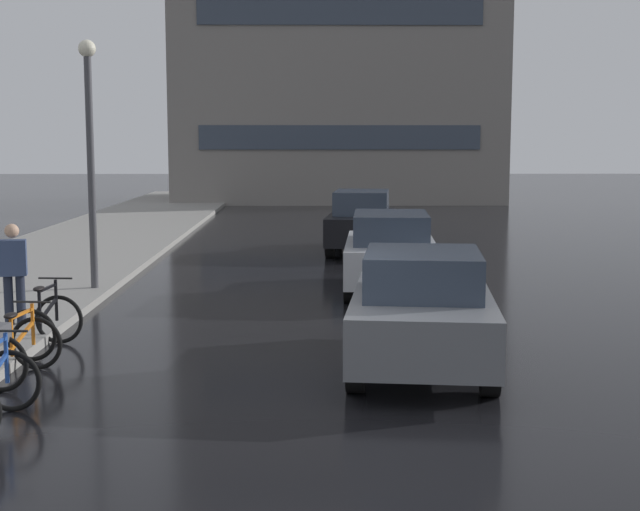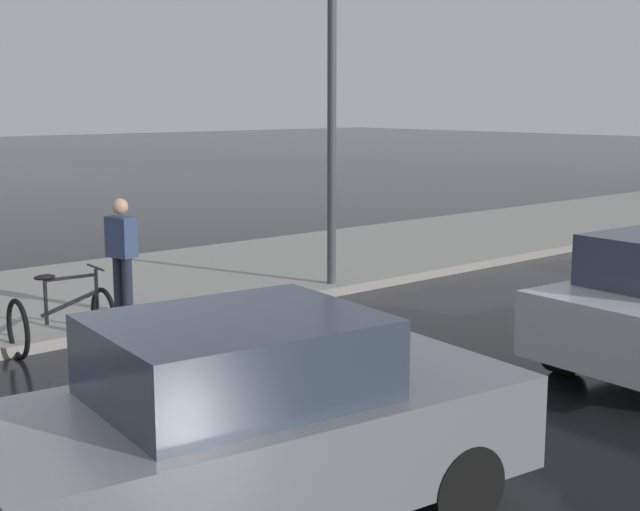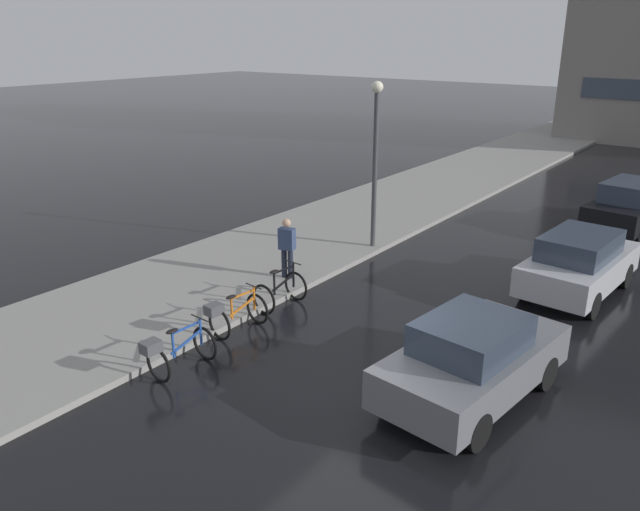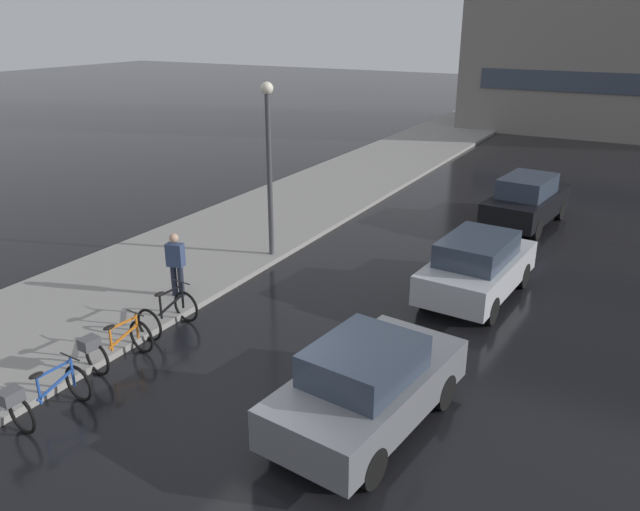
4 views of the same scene
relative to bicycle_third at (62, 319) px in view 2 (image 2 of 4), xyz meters
name	(u,v)px [view 2 (image 2 of 4)]	position (x,y,z in m)	size (l,w,h in m)	color
sidewalk_kerb	(377,250)	(-2.52, 7.82, -0.33)	(4.80, 60.00, 0.14)	gray
bicycle_third	(62,319)	(0.00, 0.00, 0.00)	(0.81, 1.18, 1.01)	black
car_grey	(253,425)	(5.21, -1.00, 0.39)	(2.21, 4.06, 1.58)	slate
pedestrian	(122,253)	(-0.85, 1.28, 0.56)	(0.44, 0.32, 1.71)	#1E2333
streetlamp	(332,103)	(-0.44, 4.75, 2.58)	(0.33, 0.33, 4.87)	#424247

